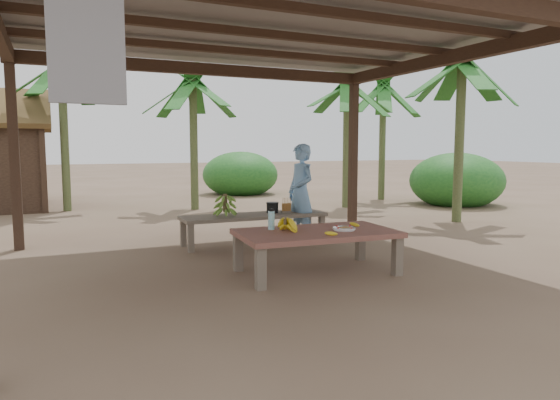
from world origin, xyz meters
name	(u,v)px	position (x,y,z in m)	size (l,w,h in m)	color
ground	(262,265)	(0.00, 0.00, 0.00)	(80.00, 80.00, 0.00)	brown
pavilion	(260,35)	(-0.01, -0.01, 2.78)	(6.60, 5.60, 2.95)	black
work_table	(316,236)	(0.42, -0.64, 0.43)	(1.87, 1.12, 0.50)	brown
bench	(254,218)	(0.42, 1.31, 0.39)	(2.21, 0.63, 0.45)	brown
ripe_banana_bunch	(285,224)	(0.06, -0.55, 0.58)	(0.27, 0.23, 0.17)	yellow
plate	(344,229)	(0.72, -0.75, 0.52)	(0.26, 0.26, 0.04)	white
loose_banana_front	(331,234)	(0.41, -0.99, 0.52)	(0.04, 0.16, 0.04)	yellow
loose_banana_side	(354,224)	(0.99, -0.55, 0.52)	(0.04, 0.15, 0.04)	yellow
water_flask	(271,219)	(-0.02, -0.35, 0.62)	(0.08, 0.08, 0.28)	#43C0D2
green_banana_stalk	(225,204)	(-0.04, 1.31, 0.62)	(0.30, 0.30, 0.34)	#598C2D
cooking_pot	(272,208)	(0.74, 1.35, 0.53)	(0.18, 0.18, 0.15)	black
skewer_rack	(286,205)	(0.93, 1.25, 0.57)	(0.18, 0.08, 0.24)	#A57F47
woman	(301,192)	(1.18, 1.27, 0.76)	(0.55, 0.36, 1.51)	#6D9CCE
banana_plant_ne	(347,95)	(4.14, 4.67, 2.70)	(1.80, 1.80, 3.19)	#596638
banana_plant_n	(193,92)	(0.69, 5.77, 2.71)	(1.80, 1.80, 3.20)	#596638
banana_plant_nw	(62,76)	(-2.05, 6.71, 3.03)	(1.80, 1.80, 3.53)	#596638
banana_plant_e	(462,75)	(4.86, 1.76, 2.83)	(1.80, 1.80, 3.33)	#596638
banana_plant_far	(383,96)	(6.02, 5.83, 2.85)	(1.80, 1.80, 3.34)	#596638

